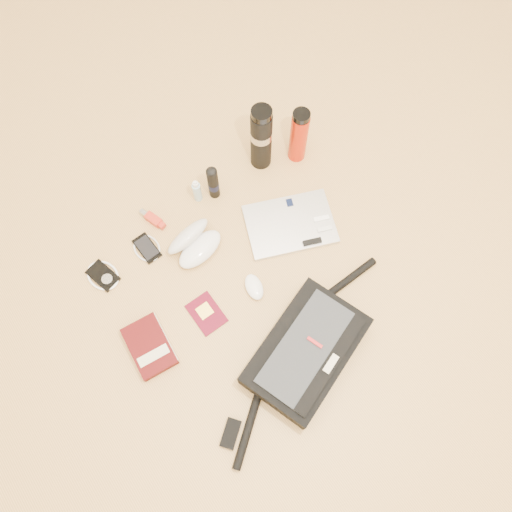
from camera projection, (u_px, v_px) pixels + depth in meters
name	position (u px, v px, depth m)	size (l,w,h in m)	color
ground	(265.00, 296.00, 1.73)	(4.00, 4.00, 0.00)	tan
messenger_bag	(306.00, 352.00, 1.60)	(0.79, 0.37, 0.12)	black
laptop	(290.00, 224.00, 1.81)	(0.37, 0.32, 0.03)	silver
book	(150.00, 346.00, 1.64)	(0.14, 0.20, 0.04)	#420809
passport	(206.00, 313.00, 1.70)	(0.10, 0.13, 0.01)	#530516
mouse	(254.00, 287.00, 1.72)	(0.08, 0.11, 0.03)	white
sunglasses_case	(194.00, 243.00, 1.76)	(0.21, 0.18, 0.11)	white
ipod	(103.00, 276.00, 1.75)	(0.12, 0.13, 0.01)	black
phone	(147.00, 248.00, 1.79)	(0.09, 0.11, 0.01)	black
inhaler	(153.00, 219.00, 1.82)	(0.05, 0.11, 0.03)	red
spray_bottle	(197.00, 191.00, 1.82)	(0.03, 0.03, 0.12)	#A0C8D9
aerosol_can	(213.00, 183.00, 1.79)	(0.05, 0.05, 0.17)	black
thermos_black	(261.00, 138.00, 1.78)	(0.10, 0.10, 0.30)	black
thermos_red	(299.00, 136.00, 1.82)	(0.09, 0.09, 0.25)	#B61D08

